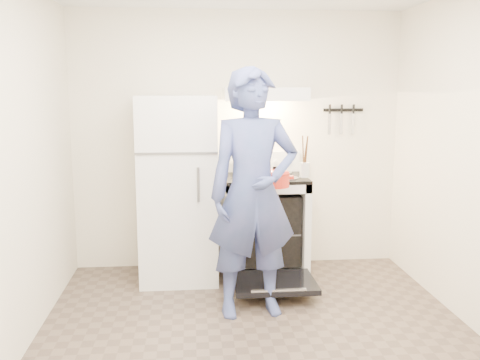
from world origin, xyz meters
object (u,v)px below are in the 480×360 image
tea_kettle (243,159)px  refrigerator (178,189)px  stove_body (265,227)px  dutch_oven (274,180)px  person (253,194)px

tea_kettle → refrigerator: bearing=-162.6°
refrigerator → stove_body: 0.90m
dutch_oven → stove_body: bearing=90.4°
refrigerator → person: size_ratio=0.88×
refrigerator → tea_kettle: 0.69m
stove_body → tea_kettle: (-0.19, 0.17, 0.63)m
tea_kettle → person: bearing=-91.3°
stove_body → dutch_oven: size_ratio=2.89×
person → dutch_oven: person is taller
tea_kettle → person: 1.07m
tea_kettle → person: size_ratio=0.15×
stove_body → dutch_oven: (0.00, -0.54, 0.55)m
refrigerator → tea_kettle: bearing=17.4°
refrigerator → dutch_oven: refrigerator is taller
dutch_oven → person: bearing=-121.8°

